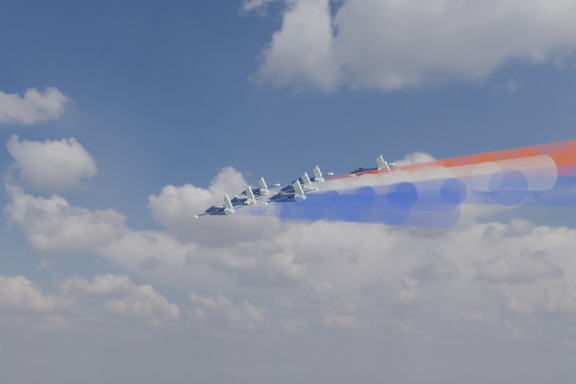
% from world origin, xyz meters
% --- Properties ---
extents(jet_lead, '(17.66, 17.12, 9.75)m').
position_xyz_m(jet_lead, '(-16.43, 26.05, 173.21)').
color(jet_lead, black).
extents(trail_lead, '(46.15, 36.44, 16.08)m').
position_xyz_m(trail_lead, '(9.90, 6.87, 166.91)').
color(trail_lead, white).
extents(jet_inner_left, '(17.66, 17.12, 9.75)m').
position_xyz_m(jet_inner_left, '(-12.95, 13.54, 167.83)').
color(jet_inner_left, black).
extents(trail_inner_left, '(46.15, 36.44, 16.08)m').
position_xyz_m(trail_inner_left, '(13.38, -5.64, 161.53)').
color(trail_inner_left, '#1926D7').
extents(jet_inner_right, '(17.66, 17.12, 9.75)m').
position_xyz_m(jet_inner_right, '(-3.58, 25.69, 174.13)').
color(jet_inner_right, black).
extents(trail_inner_right, '(46.15, 36.44, 16.08)m').
position_xyz_m(trail_inner_right, '(22.75, 6.50, 167.83)').
color(trail_inner_right, red).
extents(jet_outer_left, '(17.66, 17.12, 9.75)m').
position_xyz_m(jet_outer_left, '(-10.96, 1.40, 163.23)').
color(jet_outer_left, black).
extents(trail_outer_left, '(46.15, 36.44, 16.08)m').
position_xyz_m(trail_outer_left, '(15.37, -17.78, 156.92)').
color(trail_outer_left, '#1926D7').
extents(jet_center_third, '(17.66, 17.12, 9.75)m').
position_xyz_m(jet_center_third, '(-1.53, 14.83, 169.57)').
color(jet_center_third, black).
extents(trail_center_third, '(46.15, 36.44, 16.08)m').
position_xyz_m(trail_center_third, '(24.80, -4.35, 163.26)').
color(trail_center_third, white).
extents(jet_outer_right, '(17.66, 17.12, 9.75)m').
position_xyz_m(jet_outer_right, '(9.45, 27.76, 175.29)').
color(jet_outer_right, black).
extents(trail_outer_right, '(46.15, 36.44, 16.08)m').
position_xyz_m(trail_outer_right, '(35.78, 8.58, 168.99)').
color(trail_outer_right, red).
extents(jet_rear_left, '(17.66, 17.12, 9.75)m').
position_xyz_m(jet_rear_left, '(2.31, 2.09, 164.49)').
color(jet_rear_left, black).
extents(trail_rear_left, '(46.15, 36.44, 16.08)m').
position_xyz_m(trail_rear_left, '(28.64, -17.10, 158.19)').
color(trail_rear_left, '#1926D7').
extents(jet_rear_right, '(17.66, 17.12, 9.75)m').
position_xyz_m(jet_rear_right, '(13.99, 15.16, 169.99)').
color(jet_rear_right, black).
extents(trail_rear_right, '(46.15, 36.44, 16.08)m').
position_xyz_m(trail_rear_right, '(40.32, -4.02, 163.68)').
color(trail_rear_right, red).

